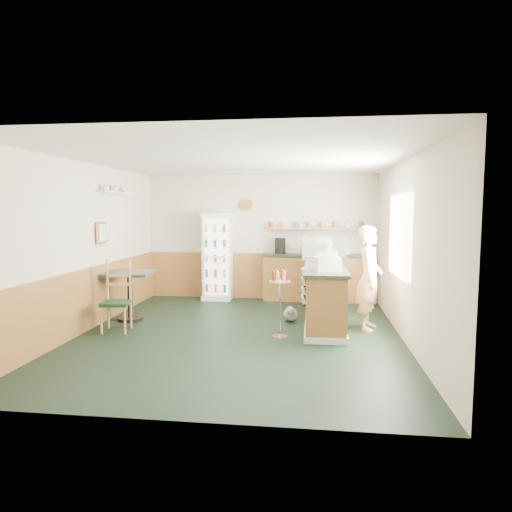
% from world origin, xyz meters
% --- Properties ---
extents(ground, '(6.00, 6.00, 0.00)m').
position_xyz_m(ground, '(0.00, 0.00, 0.00)').
color(ground, black).
rests_on(ground, ground).
extents(room_envelope, '(5.04, 6.02, 2.72)m').
position_xyz_m(room_envelope, '(-0.23, 0.73, 1.52)').
color(room_envelope, beige).
rests_on(room_envelope, ground).
extents(service_counter, '(0.68, 3.01, 1.01)m').
position_xyz_m(service_counter, '(1.35, 1.07, 0.46)').
color(service_counter, '#AB6C37').
rests_on(service_counter, ground).
extents(back_counter, '(2.24, 0.42, 1.69)m').
position_xyz_m(back_counter, '(1.19, 2.80, 0.55)').
color(back_counter, '#AB6C37').
rests_on(back_counter, ground).
extents(drinks_fridge, '(0.62, 0.53, 1.88)m').
position_xyz_m(drinks_fridge, '(-0.90, 2.74, 0.94)').
color(drinks_fridge, white).
rests_on(drinks_fridge, ground).
extents(display_case, '(0.81, 0.42, 0.46)m').
position_xyz_m(display_case, '(1.35, 1.79, 1.24)').
color(display_case, silver).
rests_on(display_case, service_counter).
extents(cash_register, '(0.45, 0.47, 0.21)m').
position_xyz_m(cash_register, '(1.35, 0.10, 1.12)').
color(cash_register, beige).
rests_on(cash_register, service_counter).
extents(shopkeeper, '(0.50, 0.63, 1.69)m').
position_xyz_m(shopkeeper, '(2.05, 0.54, 0.85)').
color(shopkeeper, tan).
rests_on(shopkeeper, ground).
extents(condiment_stand, '(0.33, 0.33, 1.01)m').
position_xyz_m(condiment_stand, '(0.65, -0.09, 0.66)').
color(condiment_stand, silver).
rests_on(condiment_stand, ground).
extents(newspaper_rack, '(0.09, 0.41, 0.66)m').
position_xyz_m(newspaper_rack, '(0.99, 1.34, 0.56)').
color(newspaper_rack, black).
rests_on(newspaper_rack, ground).
extents(cafe_table, '(0.85, 0.85, 0.86)m').
position_xyz_m(cafe_table, '(-2.05, 0.69, 0.61)').
color(cafe_table, black).
rests_on(cafe_table, ground).
extents(cafe_chair, '(0.48, 0.48, 1.15)m').
position_xyz_m(cafe_chair, '(-1.97, 0.02, 0.60)').
color(cafe_chair, black).
rests_on(cafe_chair, ground).
extents(dog_doorstop, '(0.24, 0.32, 0.29)m').
position_xyz_m(dog_doorstop, '(0.77, 0.90, 0.14)').
color(dog_doorstop, gray).
rests_on(dog_doorstop, ground).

